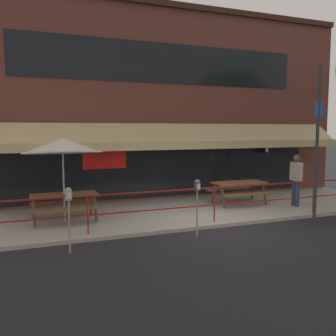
{
  "coord_description": "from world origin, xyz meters",
  "views": [
    {
      "loc": [
        -4.88,
        -8.65,
        2.64
      ],
      "look_at": [
        -0.86,
        1.6,
        1.5
      ],
      "focal_mm": 40.0,
      "sensor_mm": 36.0,
      "label": 1
    }
  ],
  "objects_px": {
    "picnic_table_left": "(64,200)",
    "pedestrian_walking": "(296,177)",
    "parking_meter_far": "(197,191)",
    "street_sign_pole": "(317,142)",
    "picnic_table_centre": "(239,187)",
    "parking_meter_near": "(69,200)",
    "patio_umbrella_left": "(63,146)"
  },
  "relations": [
    {
      "from": "picnic_table_left",
      "to": "street_sign_pole",
      "type": "relative_size",
      "value": 0.41
    },
    {
      "from": "patio_umbrella_left",
      "to": "parking_meter_near",
      "type": "height_order",
      "value": "patio_umbrella_left"
    },
    {
      "from": "picnic_table_left",
      "to": "patio_umbrella_left",
      "type": "relative_size",
      "value": 0.75
    },
    {
      "from": "patio_umbrella_left",
      "to": "street_sign_pole",
      "type": "xyz_separation_m",
      "value": [
        6.64,
        -2.35,
        0.1
      ]
    },
    {
      "from": "picnic_table_left",
      "to": "pedestrian_walking",
      "type": "height_order",
      "value": "pedestrian_walking"
    },
    {
      "from": "picnic_table_centre",
      "to": "street_sign_pole",
      "type": "bearing_deg",
      "value": -71.8
    },
    {
      "from": "parking_meter_near",
      "to": "parking_meter_far",
      "type": "distance_m",
      "value": 3.08
    },
    {
      "from": "parking_meter_near",
      "to": "parking_meter_far",
      "type": "height_order",
      "value": "same"
    },
    {
      "from": "parking_meter_far",
      "to": "picnic_table_centre",
      "type": "bearing_deg",
      "value": 42.81
    },
    {
      "from": "picnic_table_left",
      "to": "pedestrian_walking",
      "type": "xyz_separation_m",
      "value": [
        7.36,
        -0.67,
        0.35
      ]
    },
    {
      "from": "pedestrian_walking",
      "to": "parking_meter_near",
      "type": "xyz_separation_m",
      "value": [
        -7.52,
        -1.82,
        0.09
      ]
    },
    {
      "from": "picnic_table_left",
      "to": "patio_umbrella_left",
      "type": "distance_m",
      "value": 1.47
    },
    {
      "from": "pedestrian_walking",
      "to": "parking_meter_far",
      "type": "bearing_deg",
      "value": -159.04
    },
    {
      "from": "patio_umbrella_left",
      "to": "pedestrian_walking",
      "type": "bearing_deg",
      "value": -5.48
    },
    {
      "from": "street_sign_pole",
      "to": "pedestrian_walking",
      "type": "bearing_deg",
      "value": 66.33
    },
    {
      "from": "picnic_table_left",
      "to": "parking_meter_far",
      "type": "relative_size",
      "value": 1.27
    },
    {
      "from": "parking_meter_near",
      "to": "street_sign_pole",
      "type": "distance_m",
      "value": 6.9
    },
    {
      "from": "parking_meter_far",
      "to": "street_sign_pole",
      "type": "bearing_deg",
      "value": 0.85
    },
    {
      "from": "street_sign_pole",
      "to": "patio_umbrella_left",
      "type": "bearing_deg",
      "value": 160.48
    },
    {
      "from": "patio_umbrella_left",
      "to": "street_sign_pole",
      "type": "distance_m",
      "value": 7.05
    },
    {
      "from": "street_sign_pole",
      "to": "parking_meter_near",
      "type": "bearing_deg",
      "value": -178.52
    },
    {
      "from": "picnic_table_centre",
      "to": "parking_meter_near",
      "type": "height_order",
      "value": "parking_meter_near"
    },
    {
      "from": "picnic_table_centre",
      "to": "parking_meter_far",
      "type": "height_order",
      "value": "parking_meter_far"
    },
    {
      "from": "parking_meter_far",
      "to": "street_sign_pole",
      "type": "xyz_separation_m",
      "value": [
        3.72,
        0.06,
        1.13
      ]
    },
    {
      "from": "parking_meter_far",
      "to": "patio_umbrella_left",
      "type": "bearing_deg",
      "value": 140.42
    },
    {
      "from": "parking_meter_near",
      "to": "street_sign_pole",
      "type": "xyz_separation_m",
      "value": [
        6.8,
        0.18,
        1.13
      ]
    },
    {
      "from": "picnic_table_centre",
      "to": "parking_meter_near",
      "type": "relative_size",
      "value": 1.27
    },
    {
      "from": "parking_meter_near",
      "to": "picnic_table_left",
      "type": "bearing_deg",
      "value": 86.33
    },
    {
      "from": "picnic_table_left",
      "to": "patio_umbrella_left",
      "type": "xyz_separation_m",
      "value": [
        -0.0,
        0.03,
        1.47
      ]
    },
    {
      "from": "parking_meter_near",
      "to": "parking_meter_far",
      "type": "relative_size",
      "value": 1.0
    },
    {
      "from": "picnic_table_centre",
      "to": "parking_meter_near",
      "type": "distance_m",
      "value": 6.58
    },
    {
      "from": "picnic_table_centre",
      "to": "pedestrian_walking",
      "type": "bearing_deg",
      "value": -31.18
    }
  ]
}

